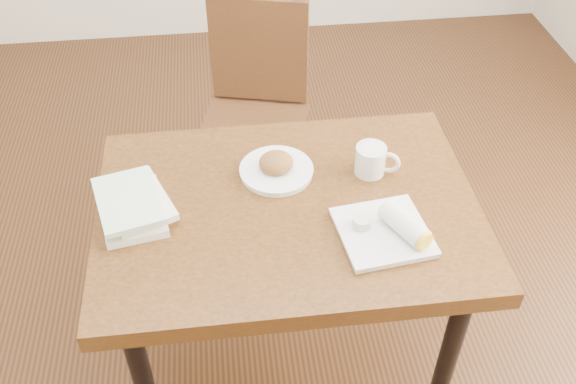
{
  "coord_description": "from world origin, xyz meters",
  "views": [
    {
      "loc": [
        -0.17,
        -1.37,
        2.05
      ],
      "look_at": [
        0.0,
        0.0,
        0.8
      ],
      "focal_mm": 40.0,
      "sensor_mm": 36.0,
      "label": 1
    }
  ],
  "objects": [
    {
      "name": "coffee_mug",
      "position": [
        0.27,
        0.12,
        0.8
      ],
      "size": [
        0.14,
        0.1,
        0.1
      ],
      "color": "white",
      "rests_on": "table"
    },
    {
      "name": "plate_burrito",
      "position": [
        0.27,
        -0.16,
        0.78
      ],
      "size": [
        0.27,
        0.27,
        0.08
      ],
      "color": "white",
      "rests_on": "table"
    },
    {
      "name": "chair_far",
      "position": [
        -0.03,
        0.84,
        0.55
      ],
      "size": [
        0.51,
        0.51,
        0.95
      ],
      "color": "#4F2F16",
      "rests_on": "ground"
    },
    {
      "name": "book_stack",
      "position": [
        -0.45,
        0.02,
        0.78
      ],
      "size": [
        0.26,
        0.3,
        0.07
      ],
      "color": "white",
      "rests_on": "table"
    },
    {
      "name": "table",
      "position": [
        0.0,
        0.0,
        0.66
      ],
      "size": [
        1.13,
        0.82,
        0.75
      ],
      "color": "brown",
      "rests_on": "ground"
    },
    {
      "name": "plate_scone",
      "position": [
        -0.02,
        0.15,
        0.77
      ],
      "size": [
        0.23,
        0.23,
        0.07
      ],
      "color": "white",
      "rests_on": "table"
    },
    {
      "name": "ground",
      "position": [
        0.0,
        0.0,
        -0.01
      ],
      "size": [
        4.0,
        5.0,
        0.01
      ],
      "primitive_type": "cube",
      "color": "#472814",
      "rests_on": "ground"
    }
  ]
}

